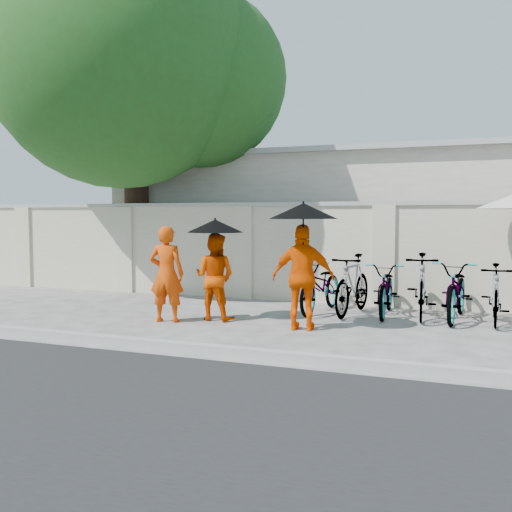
% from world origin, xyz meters
% --- Properties ---
extents(ground, '(80.00, 80.00, 0.00)m').
position_xyz_m(ground, '(0.00, 0.00, 0.00)').
color(ground, '#A9A6A0').
extents(kerb, '(40.00, 0.16, 0.12)m').
position_xyz_m(kerb, '(0.00, -1.70, 0.06)').
color(kerb, '#9F9F9A').
rests_on(kerb, ground).
extents(compound_wall, '(20.00, 0.30, 2.00)m').
position_xyz_m(compound_wall, '(1.00, 3.20, 1.00)').
color(compound_wall, beige).
rests_on(compound_wall, ground).
extents(building_behind, '(14.00, 6.00, 3.20)m').
position_xyz_m(building_behind, '(2.00, 7.00, 1.60)').
color(building_behind, beige).
rests_on(building_behind, ground).
extents(shade_tree, '(6.70, 6.20, 8.20)m').
position_xyz_m(shade_tree, '(-3.66, 2.97, 5.10)').
color(shade_tree, brown).
rests_on(shade_tree, ground).
extents(monk_left, '(0.66, 0.50, 1.63)m').
position_xyz_m(monk_left, '(-1.18, 0.09, 0.82)').
color(monk_left, '#E04106').
rests_on(monk_left, ground).
extents(monk_center, '(0.74, 0.58, 1.50)m').
position_xyz_m(monk_center, '(-0.49, 0.53, 0.75)').
color(monk_center, '#DA4100').
rests_on(monk_center, ground).
extents(parasol_center, '(0.96, 0.96, 0.89)m').
position_xyz_m(parasol_center, '(-0.44, 0.45, 1.62)').
color(parasol_center, black).
rests_on(parasol_center, ground).
extents(monk_right, '(1.03, 0.55, 1.67)m').
position_xyz_m(monk_right, '(1.17, 0.24, 0.83)').
color(monk_right, '#F85500').
rests_on(monk_right, ground).
extents(parasol_right, '(1.07, 1.07, 1.05)m').
position_xyz_m(parasol_right, '(1.19, 0.16, 1.87)').
color(parasol_right, black).
rests_on(parasol_right, ground).
extents(bike_0, '(0.87, 1.95, 0.99)m').
position_xyz_m(bike_0, '(1.03, 1.96, 0.50)').
color(bike_0, '#92929C').
rests_on(bike_0, ground).
extents(bike_1, '(0.73, 1.88, 1.10)m').
position_xyz_m(bike_1, '(1.62, 1.89, 0.55)').
color(bike_1, '#92929C').
rests_on(bike_1, ground).
extents(bike_2, '(0.73, 1.88, 0.97)m').
position_xyz_m(bike_2, '(2.22, 2.01, 0.49)').
color(bike_2, '#92929C').
rests_on(bike_2, ground).
extents(bike_3, '(0.68, 1.93, 1.14)m').
position_xyz_m(bike_3, '(2.82, 2.01, 0.57)').
color(bike_3, '#92929C').
rests_on(bike_3, ground).
extents(bike_4, '(0.86, 2.03, 1.04)m').
position_xyz_m(bike_4, '(3.42, 1.99, 0.52)').
color(bike_4, '#92929C').
rests_on(bike_4, ground).
extents(bike_5, '(0.50, 1.67, 1.00)m').
position_xyz_m(bike_5, '(4.02, 1.89, 0.50)').
color(bike_5, '#92929C').
rests_on(bike_5, ground).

